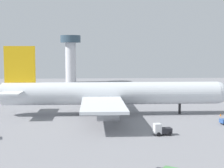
% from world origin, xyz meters
% --- Properties ---
extents(ground_plane, '(263.58, 263.58, 0.00)m').
position_xyz_m(ground_plane, '(0.00, 0.00, 0.00)').
color(ground_plane, gray).
extents(cargo_airplane, '(65.89, 52.87, 19.14)m').
position_xyz_m(cargo_airplane, '(-0.29, 0.00, 5.91)').
color(cargo_airplane, silver).
rests_on(cargo_airplane, ground_plane).
extents(baggage_tug, '(4.04, 2.42, 2.14)m').
position_xyz_m(baggage_tug, '(5.27, 25.24, 1.10)').
color(baggage_tug, silver).
rests_on(baggage_tug, ground_plane).
extents(pushback_tractor, '(3.93, 2.57, 2.51)m').
position_xyz_m(pushback_tractor, '(9.06, -24.55, 1.18)').
color(pushback_tractor, silver).
rests_on(pushback_tractor, ground_plane).
extents(safety_cone_nose, '(0.48, 0.48, 0.68)m').
position_xyz_m(safety_cone_nose, '(29.65, -3.99, 0.34)').
color(safety_cone_nose, orange).
rests_on(safety_cone_nose, ground_plane).
extents(control_tower, '(11.57, 11.57, 26.92)m').
position_xyz_m(control_tower, '(-17.95, 103.78, 16.70)').
color(control_tower, silver).
rests_on(control_tower, ground_plane).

